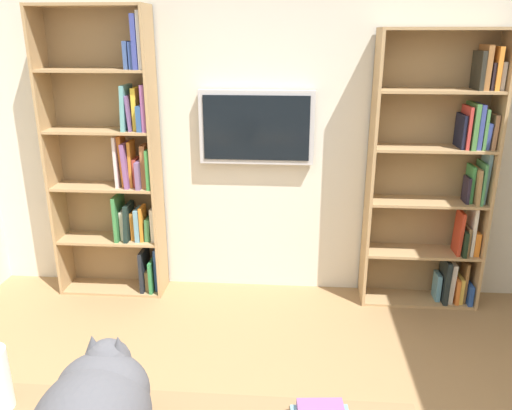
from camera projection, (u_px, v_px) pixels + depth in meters
The scene contains 4 objects.
wall_back at pixel (265, 123), 3.82m from camera, with size 4.52×0.06×2.70m, color silver.
bookshelf_left at pixel (442, 179), 3.69m from camera, with size 0.87×0.28×2.04m.
bookshelf_right at pixel (117, 162), 3.84m from camera, with size 0.83×0.28×2.19m.
wall_mounted_tv at pixel (256, 128), 3.76m from camera, with size 0.86×0.07×0.55m.
Camera 1 is at (-0.23, 1.59, 1.99)m, focal length 35.41 mm.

